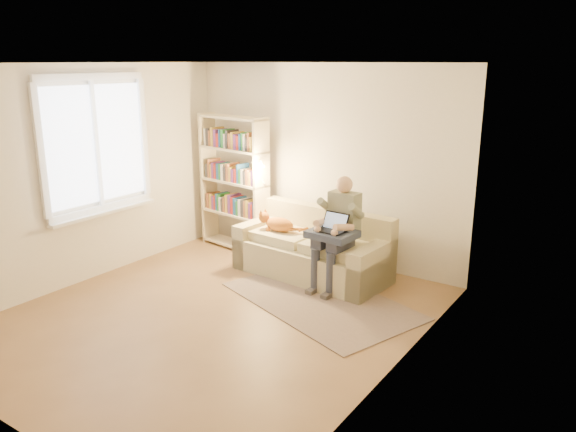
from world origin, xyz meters
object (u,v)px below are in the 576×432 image
Objects in this scene: person at (338,226)px; cat at (279,224)px; sofa at (314,252)px; laptop at (330,226)px; bookshelf at (234,177)px.

person reaches higher than cat.
person is at bearing -1.60° from cat.
sofa is 0.68m from laptop.
person is at bearing -18.20° from sofa.
bookshelf reaches higher than laptop.
cat is (-0.91, 0.09, -0.14)m from person.
bookshelf is (-1.87, 0.55, 0.27)m from laptop.
sofa is 0.66m from person.
sofa reaches higher than cat.
sofa is 1.48× the size of person.
person reaches higher than sofa.
person is at bearing 65.99° from laptop.
laptop is 1.97m from bookshelf.
laptop is at bearing -114.01° from person.
cat is 1.81× the size of laptop.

